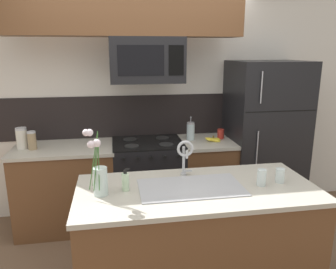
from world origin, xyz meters
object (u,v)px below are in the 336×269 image
at_px(stove_range, 148,181).
at_px(sink_faucet, 185,153).
at_px(storage_jar_tall, 22,138).
at_px(microwave, 147,60).
at_px(banana_bunch, 213,140).
at_px(spare_glass, 280,176).
at_px(french_press, 191,131).
at_px(flower_vase, 99,176).
at_px(storage_jar_medium, 32,140).
at_px(coffee_tin, 221,134).
at_px(drinking_glass, 262,177).
at_px(refrigerator, 263,139).
at_px(dish_soap_bottle, 125,181).

xyz_separation_m(stove_range, sink_faucet, (0.18, -1.04, 0.65)).
bearing_deg(storage_jar_tall, microwave, -1.76).
xyz_separation_m(storage_jar_tall, banana_bunch, (2.01, -0.08, -0.09)).
height_order(banana_bunch, spare_glass, spare_glass).
relative_size(microwave, french_press, 2.79).
xyz_separation_m(stove_range, storage_jar_tall, (-1.29, 0.02, 0.56)).
bearing_deg(french_press, spare_glass, -74.00).
bearing_deg(flower_vase, storage_jar_tall, 122.42).
height_order(storage_jar_medium, flower_vase, flower_vase).
distance_m(coffee_tin, drinking_glass, 1.35).
xyz_separation_m(stove_range, spare_glass, (0.87, -1.26, 0.50)).
relative_size(stove_range, drinking_glass, 7.39).
relative_size(refrigerator, flower_vase, 3.67).
height_order(banana_bunch, flower_vase, flower_vase).
height_order(storage_jar_medium, banana_bunch, storage_jar_medium).
distance_m(refrigerator, french_press, 0.87).
relative_size(refrigerator, banana_bunch, 9.35).
xyz_separation_m(french_press, sink_faucet, (-0.31, -1.10, 0.10)).
distance_m(french_press, dish_soap_bottle, 1.50).
xyz_separation_m(storage_jar_medium, sink_faucet, (1.36, -1.00, 0.10)).
height_order(dish_soap_bottle, flower_vase, flower_vase).
distance_m(stove_range, french_press, 0.74).
bearing_deg(stove_range, storage_jar_medium, -178.43).
height_order(french_press, spare_glass, french_press).
distance_m(microwave, banana_bunch, 1.13).
distance_m(refrigerator, banana_bunch, 0.64).
height_order(microwave, coffee_tin, microwave).
relative_size(stove_range, microwave, 1.25).
distance_m(stove_range, coffee_tin, 0.98).
bearing_deg(spare_glass, sink_faucet, 161.80).
bearing_deg(sink_faucet, spare_glass, -18.20).
bearing_deg(refrigerator, coffee_tin, 176.61).
xyz_separation_m(refrigerator, french_press, (-0.86, 0.04, 0.12)).
distance_m(storage_jar_medium, banana_bunch, 1.91).
height_order(refrigerator, coffee_tin, refrigerator).
distance_m(sink_faucet, flower_vase, 0.70).
bearing_deg(storage_jar_medium, storage_jar_tall, 154.94).
height_order(storage_jar_medium, drinking_glass, storage_jar_medium).
relative_size(microwave, dish_soap_bottle, 4.51).
relative_size(storage_jar_tall, flower_vase, 0.45).
bearing_deg(dish_soap_bottle, microwave, 76.23).
xyz_separation_m(storage_jar_tall, drinking_glass, (2.00, -1.31, -0.05)).
xyz_separation_m(microwave, spare_glass, (0.87, -1.24, -0.83)).
bearing_deg(drinking_glass, banana_bunch, 89.28).
bearing_deg(flower_vase, drinking_glass, -1.30).
xyz_separation_m(french_press, flower_vase, (-0.97, -1.33, 0.04)).
bearing_deg(storage_jar_medium, drinking_glass, -33.77).
xyz_separation_m(coffee_tin, drinking_glass, (-0.14, -1.35, 0.01)).
distance_m(storage_jar_medium, drinking_glass, 2.27).
xyz_separation_m(banana_bunch, sink_faucet, (-0.54, -0.98, 0.18)).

